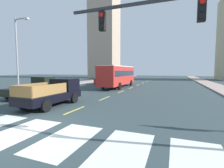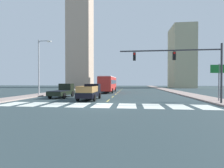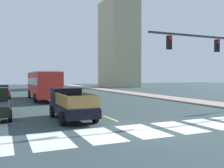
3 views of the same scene
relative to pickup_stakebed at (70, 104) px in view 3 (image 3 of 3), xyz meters
The scene contains 19 objects.
ground_plane 5.60m from the pickup_stakebed, 63.98° to the right, with size 160.00×160.00×0.00m, color #314044.
sidewalk_right 19.75m from the pickup_stakebed, 41.34° to the left, with size 3.06×110.00×0.15m, color #A69086.
crosswalk_stripe_2 5.50m from the pickup_stakebed, 113.73° to the right, with size 1.69×3.14×0.01m, color silver.
crosswalk_stripe_3 5.05m from the pickup_stakebed, 88.61° to the right, with size 1.69×3.14×0.01m, color silver.
crosswalk_stripe_4 5.60m from the pickup_stakebed, 63.98° to the right, with size 1.69×3.14×0.01m, color silver.
crosswalk_stripe_5 6.92m from the pickup_stakebed, 46.41° to the right, with size 1.69×3.14×0.01m, color silver.
crosswalk_stripe_6 8.65m from the pickup_stakebed, 35.24° to the right, with size 1.69×3.14×0.01m, color silver.
lane_dash_0 2.77m from the pickup_stakebed, 21.70° to the right, with size 0.16×2.40×0.01m, color #E5CC54.
lane_dash_1 4.80m from the pickup_stakebed, 59.02° to the left, with size 0.16×2.40×0.01m, color #E5CC54.
lane_dash_2 9.40m from the pickup_stakebed, 74.99° to the left, with size 0.16×2.40×0.01m, color #E5CC54.
lane_dash_3 14.27m from the pickup_stakebed, 80.21° to the left, with size 0.16×2.40×0.01m, color #E5CC54.
lane_dash_4 19.21m from the pickup_stakebed, 82.75° to the left, with size 0.16×2.40×0.01m, color #E5CC54.
lane_dash_5 24.18m from the pickup_stakebed, 84.24° to the left, with size 0.16×2.40×0.01m, color #E5CC54.
lane_dash_6 29.15m from the pickup_stakebed, 85.23° to the left, with size 0.16×2.40×0.01m, color #E5CC54.
lane_dash_7 34.13m from the pickup_stakebed, 85.93° to the left, with size 0.16×2.40×0.01m, color #E5CC54.
pickup_stakebed is the anchor object (origin of this frame).
city_bus 14.20m from the pickup_stakebed, 88.79° to the left, with size 2.72×10.80×3.32m.
sedan_near_right 18.90m from the pickup_stakebed, 102.85° to the left, with size 2.02×4.40×1.72m.
block_mid_left 50.62m from the pickup_stakebed, 61.19° to the left, with size 7.64×10.59×22.58m, color tan.
Camera 3 is at (-6.39, -10.77, 2.75)m, focal length 39.72 mm.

